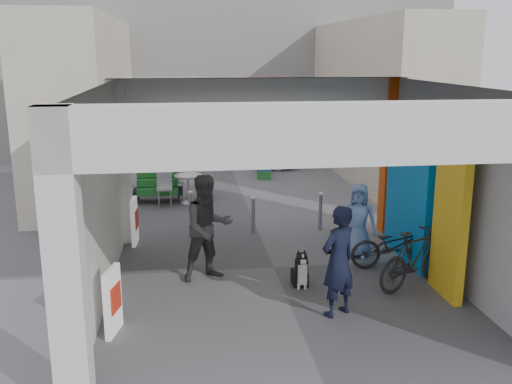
{
  "coord_description": "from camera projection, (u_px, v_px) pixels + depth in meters",
  "views": [
    {
      "loc": [
        -1.65,
        -10.17,
        4.03
      ],
      "look_at": [
        -0.22,
        1.0,
        1.26
      ],
      "focal_mm": 40.0,
      "sensor_mm": 36.0,
      "label": 1
    }
  ],
  "objects": [
    {
      "name": "ground",
      "position": [
        274.0,
        268.0,
        10.97
      ],
      "size": [
        90.0,
        90.0,
        0.0
      ],
      "primitive_type": "plane",
      "color": "#58595E",
      "rests_on": "ground"
    },
    {
      "name": "arcade_canopy",
      "position": [
        314.0,
        157.0,
        9.69
      ],
      "size": [
        6.4,
        6.45,
        6.4
      ],
      "color": "beige",
      "rests_on": "ground"
    },
    {
      "name": "far_building",
      "position": [
        221.0,
        53.0,
        23.49
      ],
      "size": [
        18.0,
        4.08,
        8.0
      ],
      "color": "silver",
      "rests_on": "ground"
    },
    {
      "name": "plaza_bldg_left",
      "position": [
        86.0,
        105.0,
        17.03
      ],
      "size": [
        2.0,
        9.0,
        5.0
      ],
      "primitive_type": "cube",
      "color": "#C0B39F",
      "rests_on": "ground"
    },
    {
      "name": "plaza_bldg_right",
      "position": [
        377.0,
        102.0,
        18.15
      ],
      "size": [
        2.0,
        9.0,
        5.0
      ],
      "primitive_type": "cube",
      "color": "#C0B39F",
      "rests_on": "ground"
    },
    {
      "name": "bollard_left",
      "position": [
        191.0,
        211.0,
        13.15
      ],
      "size": [
        0.09,
        0.09,
        0.91
      ],
      "primitive_type": "cylinder",
      "color": "#95979D",
      "rests_on": "ground"
    },
    {
      "name": "bollard_center",
      "position": [
        253.0,
        215.0,
        12.98
      ],
      "size": [
        0.09,
        0.09,
        0.82
      ],
      "primitive_type": "cylinder",
      "color": "#95979D",
      "rests_on": "ground"
    },
    {
      "name": "bollard_right",
      "position": [
        320.0,
        212.0,
        13.22
      ],
      "size": [
        0.09,
        0.09,
        0.86
      ],
      "primitive_type": "cylinder",
      "color": "#95979D",
      "rests_on": "ground"
    },
    {
      "name": "advert_board_near",
      "position": [
        113.0,
        301.0,
        8.31
      ],
      "size": [
        0.21,
        0.55,
        1.0
      ],
      "rotation": [
        0.0,
        0.0,
        -0.24
      ],
      "color": "silver",
      "rests_on": "ground"
    },
    {
      "name": "advert_board_far",
      "position": [
        135.0,
        221.0,
        12.23
      ],
      "size": [
        0.13,
        0.55,
        1.0
      ],
      "rotation": [
        0.0,
        0.0,
        -0.06
      ],
      "color": "silver",
      "rests_on": "ground"
    },
    {
      "name": "cafe_set",
      "position": [
        184.0,
        189.0,
        15.83
      ],
      "size": [
        1.58,
        1.28,
        0.96
      ],
      "rotation": [
        0.0,
        0.0,
        0.14
      ],
      "color": "#B2B2B8",
      "rests_on": "ground"
    },
    {
      "name": "produce_stand",
      "position": [
        158.0,
        189.0,
        15.76
      ],
      "size": [
        1.34,
        0.73,
        0.88
      ],
      "rotation": [
        0.0,
        0.0,
        0.02
      ],
      "color": "black",
      "rests_on": "ground"
    },
    {
      "name": "crate_stack",
      "position": [
        264.0,
        171.0,
        18.55
      ],
      "size": [
        0.47,
        0.38,
        0.56
      ],
      "rotation": [
        0.0,
        0.0,
        -0.07
      ],
      "color": "#1C6225",
      "rests_on": "ground"
    },
    {
      "name": "border_collie",
      "position": [
        301.0,
        272.0,
        10.02
      ],
      "size": [
        0.26,
        0.5,
        0.7
      ],
      "rotation": [
        0.0,
        0.0,
        0.02
      ],
      "color": "black",
      "rests_on": "ground"
    },
    {
      "name": "man_with_dog",
      "position": [
        338.0,
        261.0,
        8.8
      ],
      "size": [
        0.78,
        0.7,
        1.78
      ],
      "primitive_type": "imported",
      "rotation": [
        0.0,
        0.0,
        3.67
      ],
      "color": "black",
      "rests_on": "ground"
    },
    {
      "name": "man_back_turned",
      "position": [
        208.0,
        228.0,
        10.23
      ],
      "size": [
        1.13,
        1.01,
        1.93
      ],
      "primitive_type": "imported",
      "rotation": [
        0.0,
        0.0,
        0.35
      ],
      "color": "#3A3A3C",
      "rests_on": "ground"
    },
    {
      "name": "man_elderly",
      "position": [
        358.0,
        220.0,
        11.42
      ],
      "size": [
        0.86,
        0.73,
        1.5
      ],
      "primitive_type": "imported",
      "rotation": [
        0.0,
        0.0,
        -0.41
      ],
      "color": "#6388C2",
      "rests_on": "ground"
    },
    {
      "name": "man_crates",
      "position": [
        266.0,
        146.0,
        19.45
      ],
      "size": [
        1.1,
        0.54,
        1.82
      ],
      "primitive_type": "imported",
      "rotation": [
        0.0,
        0.0,
        3.23
      ],
      "color": "black",
      "rests_on": "ground"
    },
    {
      "name": "bicycle_front",
      "position": [
        394.0,
        245.0,
        10.87
      ],
      "size": [
        1.7,
        0.62,
        0.89
      ],
      "primitive_type": "imported",
      "rotation": [
        0.0,
        0.0,
        1.55
      ],
      "color": "black",
      "rests_on": "ground"
    },
    {
      "name": "bicycle_rear",
      "position": [
        415.0,
        258.0,
        9.95
      ],
      "size": [
        1.79,
        1.26,
        1.06
      ],
      "primitive_type": "imported",
      "rotation": [
        0.0,
        0.0,
        2.06
      ],
      "color": "black",
      "rests_on": "ground"
    },
    {
      "name": "white_van",
      "position": [
        249.0,
        149.0,
        20.64
      ],
      "size": [
        3.98,
        2.76,
        1.26
      ],
      "primitive_type": "imported",
      "rotation": [
        0.0,
        0.0,
        1.18
      ],
      "color": "white",
      "rests_on": "ground"
    }
  ]
}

